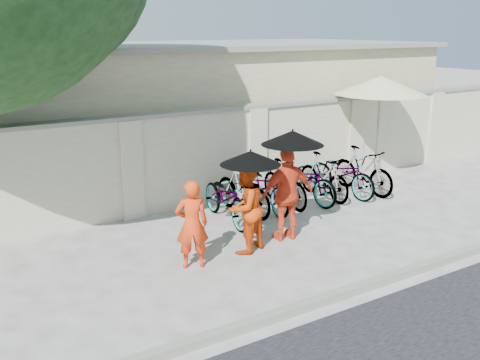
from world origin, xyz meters
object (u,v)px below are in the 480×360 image
monk_center (245,208)px  patio_umbrella (381,86)px  monk_right (287,194)px  monk_left (192,224)px

monk_center → patio_umbrella: 5.76m
patio_umbrella → monk_right: bearing=-154.9°
monk_left → monk_center: 1.06m
monk_center → monk_right: 0.95m
monk_center → monk_right: size_ratio=0.93×
monk_left → monk_right: size_ratio=0.85×
monk_left → patio_umbrella: size_ratio=0.55×
monk_left → patio_umbrella: bearing=-142.0°
monk_left → monk_right: 2.01m
monk_center → patio_umbrella: size_ratio=0.60×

